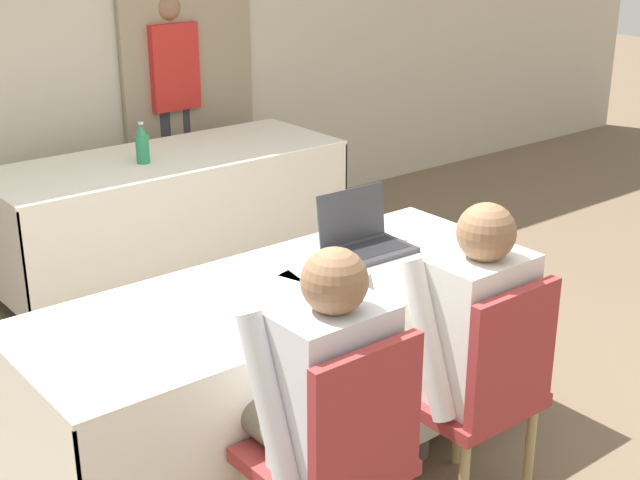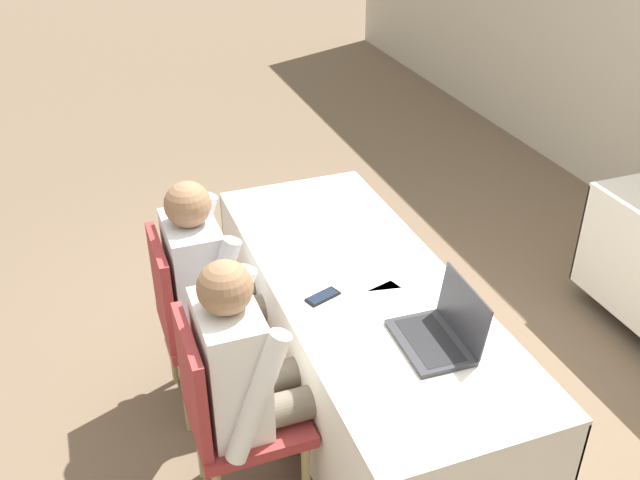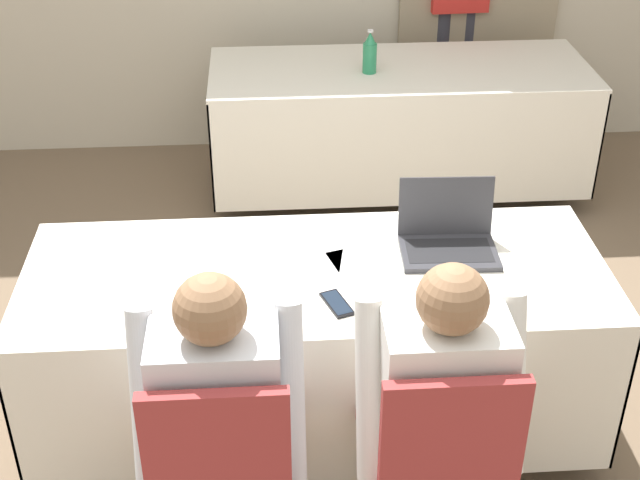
{
  "view_description": "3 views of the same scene",
  "coord_description": "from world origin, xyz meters",
  "px_view_note": "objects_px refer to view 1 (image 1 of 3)",
  "views": [
    {
      "loc": [
        -1.82,
        -2.48,
        2.1
      ],
      "look_at": [
        0.0,
        -0.2,
        1.0
      ],
      "focal_mm": 50.0,
      "sensor_mm": 36.0,
      "label": 1
    },
    {
      "loc": [
        2.33,
        -1.07,
        2.5
      ],
      "look_at": [
        0.0,
        -0.2,
        1.0
      ],
      "focal_mm": 40.0,
      "sensor_mm": 36.0,
      "label": 2
    },
    {
      "loc": [
        -0.16,
        -2.59,
        2.48
      ],
      "look_at": [
        0.0,
        -0.2,
        1.0
      ],
      "focal_mm": 50.0,
      "sensor_mm": 36.0,
      "label": 3
    }
  ],
  "objects_px": {
    "chair_near_left": "(339,454)",
    "chair_near_right": "(481,387)",
    "cell_phone": "(333,300)",
    "person_checkered_shirt": "(318,395)",
    "laptop": "(365,240)",
    "water_bottle": "(142,145)",
    "person_white_shirt": "(462,335)",
    "person_red_shirt": "(171,98)"
  },
  "relations": [
    {
      "from": "cell_phone",
      "to": "person_red_shirt",
      "type": "height_order",
      "value": "person_red_shirt"
    },
    {
      "from": "water_bottle",
      "to": "chair_near_right",
      "type": "distance_m",
      "value": 2.6
    },
    {
      "from": "person_checkered_shirt",
      "to": "person_red_shirt",
      "type": "bearing_deg",
      "value": -112.6
    },
    {
      "from": "cell_phone",
      "to": "laptop",
      "type": "bearing_deg",
      "value": 16.57
    },
    {
      "from": "cell_phone",
      "to": "chair_near_right",
      "type": "bearing_deg",
      "value": -80.96
    },
    {
      "from": "chair_near_right",
      "to": "person_red_shirt",
      "type": "distance_m",
      "value": 3.43
    },
    {
      "from": "chair_near_left",
      "to": "chair_near_right",
      "type": "distance_m",
      "value": 0.65
    },
    {
      "from": "cell_phone",
      "to": "water_bottle",
      "type": "height_order",
      "value": "water_bottle"
    },
    {
      "from": "cell_phone",
      "to": "chair_near_right",
      "type": "distance_m",
      "value": 0.61
    },
    {
      "from": "chair_near_left",
      "to": "person_white_shirt",
      "type": "xyz_separation_m",
      "value": [
        0.65,
        0.1,
        0.16
      ]
    },
    {
      "from": "person_checkered_shirt",
      "to": "chair_near_right",
      "type": "bearing_deg",
      "value": 170.84
    },
    {
      "from": "chair_near_right",
      "to": "person_checkered_shirt",
      "type": "bearing_deg",
      "value": -9.16
    },
    {
      "from": "laptop",
      "to": "person_checkered_shirt",
      "type": "relative_size",
      "value": 0.3
    },
    {
      "from": "person_white_shirt",
      "to": "cell_phone",
      "type": "bearing_deg",
      "value": -55.06
    },
    {
      "from": "laptop",
      "to": "water_bottle",
      "type": "bearing_deg",
      "value": 94.63
    },
    {
      "from": "water_bottle",
      "to": "chair_near_left",
      "type": "distance_m",
      "value": 2.7
    },
    {
      "from": "laptop",
      "to": "water_bottle",
      "type": "height_order",
      "value": "laptop"
    },
    {
      "from": "chair_near_right",
      "to": "person_checkered_shirt",
      "type": "relative_size",
      "value": 0.78
    },
    {
      "from": "person_checkered_shirt",
      "to": "person_white_shirt",
      "type": "height_order",
      "value": "same"
    },
    {
      "from": "laptop",
      "to": "chair_near_left",
      "type": "xyz_separation_m",
      "value": [
        -0.81,
        -0.8,
        -0.28
      ]
    },
    {
      "from": "cell_phone",
      "to": "chair_near_right",
      "type": "height_order",
      "value": "chair_near_right"
    },
    {
      "from": "laptop",
      "to": "water_bottle",
      "type": "distance_m",
      "value": 1.78
    },
    {
      "from": "water_bottle",
      "to": "person_white_shirt",
      "type": "relative_size",
      "value": 0.2
    },
    {
      "from": "laptop",
      "to": "person_white_shirt",
      "type": "relative_size",
      "value": 0.3
    },
    {
      "from": "chair_near_right",
      "to": "person_red_shirt",
      "type": "height_order",
      "value": "person_red_shirt"
    },
    {
      "from": "cell_phone",
      "to": "person_white_shirt",
      "type": "bearing_deg",
      "value": -74.81
    },
    {
      "from": "water_bottle",
      "to": "chair_near_left",
      "type": "xyz_separation_m",
      "value": [
        -0.73,
        -2.58,
        -0.33
      ]
    },
    {
      "from": "chair_near_left",
      "to": "chair_near_right",
      "type": "xyz_separation_m",
      "value": [
        0.65,
        0.0,
        0.0
      ]
    },
    {
      "from": "chair_near_right",
      "to": "person_white_shirt",
      "type": "distance_m",
      "value": 0.19
    },
    {
      "from": "cell_phone",
      "to": "person_checkered_shirt",
      "type": "relative_size",
      "value": 0.14
    },
    {
      "from": "person_checkered_shirt",
      "to": "person_white_shirt",
      "type": "distance_m",
      "value": 0.65
    },
    {
      "from": "water_bottle",
      "to": "person_checkered_shirt",
      "type": "xyz_separation_m",
      "value": [
        -0.73,
        -2.48,
        -0.17
      ]
    },
    {
      "from": "chair_near_left",
      "to": "person_red_shirt",
      "type": "relative_size",
      "value": 0.58
    },
    {
      "from": "laptop",
      "to": "person_red_shirt",
      "type": "distance_m",
      "value": 2.59
    },
    {
      "from": "water_bottle",
      "to": "person_checkered_shirt",
      "type": "distance_m",
      "value": 2.59
    },
    {
      "from": "person_white_shirt",
      "to": "person_red_shirt",
      "type": "height_order",
      "value": "person_red_shirt"
    },
    {
      "from": "chair_near_left",
      "to": "person_red_shirt",
      "type": "bearing_deg",
      "value": -111.96
    },
    {
      "from": "water_bottle",
      "to": "chair_near_left",
      "type": "height_order",
      "value": "water_bottle"
    },
    {
      "from": "cell_phone",
      "to": "person_white_shirt",
      "type": "xyz_separation_m",
      "value": [
        0.27,
        -0.38,
        -0.07
      ]
    },
    {
      "from": "chair_near_left",
      "to": "chair_near_right",
      "type": "bearing_deg",
      "value": -180.0
    },
    {
      "from": "cell_phone",
      "to": "water_bottle",
      "type": "distance_m",
      "value": 2.12
    },
    {
      "from": "chair_near_right",
      "to": "person_checkered_shirt",
      "type": "height_order",
      "value": "person_checkered_shirt"
    }
  ]
}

